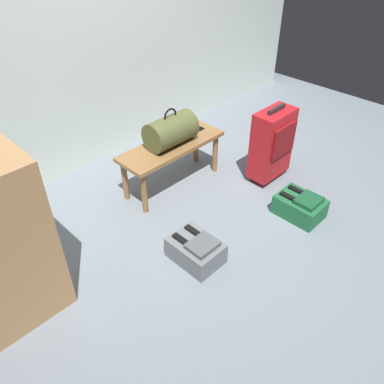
% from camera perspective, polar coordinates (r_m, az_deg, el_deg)
% --- Properties ---
extents(ground_plane, '(6.60, 6.60, 0.00)m').
position_cam_1_polar(ground_plane, '(3.14, 3.69, -5.36)').
color(ground_plane, slate).
extents(back_wall, '(6.00, 0.10, 2.80)m').
position_cam_1_polar(back_wall, '(3.63, -16.46, 24.46)').
color(back_wall, silver).
rests_on(back_wall, ground).
extents(bench, '(1.00, 0.36, 0.43)m').
position_cam_1_polar(bench, '(3.42, -3.04, 6.18)').
color(bench, olive).
rests_on(bench, ground).
extents(duffel_bag_olive, '(0.44, 0.26, 0.34)m').
position_cam_1_polar(duffel_bag_olive, '(3.32, -3.18, 9.10)').
color(duffel_bag_olive, '#51562D').
rests_on(duffel_bag_olive, bench).
extents(cell_phone, '(0.07, 0.14, 0.01)m').
position_cam_1_polar(cell_phone, '(3.64, 0.66, 9.62)').
color(cell_phone, black).
rests_on(cell_phone, bench).
extents(suitcase_upright_red, '(0.40, 0.24, 0.73)m').
position_cam_1_polar(suitcase_upright_red, '(3.57, 11.84, 7.11)').
color(suitcase_upright_red, red).
rests_on(suitcase_upright_red, ground).
extents(backpack_grey, '(0.28, 0.38, 0.21)m').
position_cam_1_polar(backpack_grey, '(2.83, 0.61, -8.62)').
color(backpack_grey, slate).
rests_on(backpack_grey, ground).
extents(backpack_green, '(0.28, 0.38, 0.21)m').
position_cam_1_polar(backpack_green, '(3.32, 15.81, -2.03)').
color(backpack_green, '#1E6038').
rests_on(backpack_green, ground).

